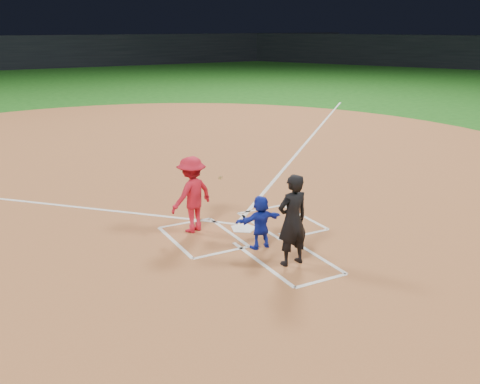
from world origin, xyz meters
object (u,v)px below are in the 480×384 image
catcher (261,222)px  umpire (292,220)px  home_plate (243,228)px  batter_at_plate (192,194)px

catcher → umpire: bearing=97.5°
catcher → umpire: (0.12, -0.93, 0.32)m
home_plate → umpire: size_ratio=0.35×
umpire → home_plate: bearing=-94.7°
umpire → batter_at_plate: bearing=-71.2°
catcher → batter_at_plate: bearing=-60.4°
umpire → catcher: bearing=-85.5°
home_plate → batter_at_plate: bearing=-22.5°
umpire → batter_at_plate: (-0.93, 2.38, -0.04)m
catcher → umpire: umpire is taller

